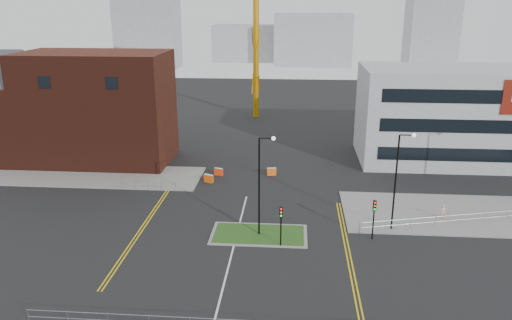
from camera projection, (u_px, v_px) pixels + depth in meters
The scene contains 26 objects.
ground at pixel (224, 282), 37.26m from camera, with size 200.00×200.00×0.00m, color black.
pavement_left at pixel (84, 175), 59.62m from camera, with size 28.00×8.00×0.12m, color slate.
pavement_right at pixel (467, 214), 48.87m from camera, with size 24.00×10.00×0.12m, color slate.
island_kerb at pixel (259, 234), 44.69m from camera, with size 8.60×4.60×0.08m, color slate.
grass_island at pixel (259, 234), 44.68m from camera, with size 8.00×4.00×0.12m, color #1D4617.
brick_building at pixel (75, 109), 63.45m from camera, with size 24.20×10.07×14.24m.
office_block at pixel (460, 115), 63.79m from camera, with size 25.00×12.20×12.00m.
streetlamp_island at pixel (262, 178), 43.02m from camera, with size 1.46×0.36×9.18m.
streetlamp_right_near at pixel (399, 174), 44.02m from camera, with size 1.46×0.36×9.18m.
traffic_light_island at pixel (281, 219), 41.85m from camera, with size 0.28×0.33×3.65m.
traffic_light_right at pixel (374, 212), 43.14m from camera, with size 0.28×0.33×3.65m.
railing_left at pixel (148, 184), 54.94m from camera, with size 6.05×0.05×1.10m.
railing_right at pixel (460, 218), 46.39m from camera, with size 19.05×5.05×1.10m.
centre_line at pixel (228, 268), 39.16m from camera, with size 0.15×30.00×0.01m, color silver.
yellow_left_a at pixel (145, 221), 47.43m from camera, with size 0.12×24.00×0.01m, color gold.
yellow_left_b at pixel (148, 221), 47.41m from camera, with size 0.12×24.00×0.01m, color gold.
yellow_right_a at pixel (345, 249), 42.24m from camera, with size 0.12×20.00×0.01m, color gold.
yellow_right_b at pixel (349, 249), 42.22m from camera, with size 0.12×20.00×0.01m, color gold.
skyline_a at pixel (148, 31), 150.74m from camera, with size 18.00×12.00×22.00m, color gray.
skyline_b at pixel (313, 40), 157.38m from camera, with size 24.00×12.00×16.00m, color gray.
skyline_c at pixel (432, 21), 148.15m from camera, with size 14.00×12.00×28.00m, color gray.
skyline_d at pixel (258, 43), 168.84m from camera, with size 30.00×12.00×12.00m, color gray.
pedestrian at pixel (443, 212), 47.54m from camera, with size 0.56×0.37×1.55m, color pink.
barrier_left at pixel (209, 178), 57.38m from camera, with size 1.17×0.79×0.94m.
barrier_mid at pixel (219, 171), 59.70m from camera, with size 1.11×0.69×0.89m.
barrier_right at pixel (272, 171), 59.70m from camera, with size 1.15×0.61×0.92m.
Camera 1 is at (4.94, -32.37, 20.13)m, focal length 35.00 mm.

